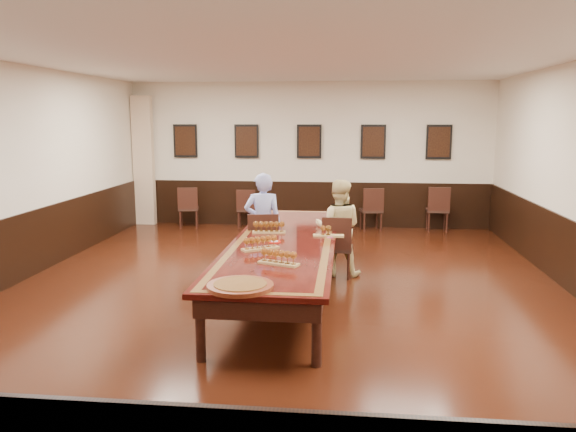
# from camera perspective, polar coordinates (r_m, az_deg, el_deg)

# --- Properties ---
(floor) EXTENTS (8.00, 10.00, 0.02)m
(floor) POSITION_cam_1_polar(r_m,az_deg,el_deg) (7.92, -0.38, -7.84)
(floor) COLOR black
(floor) RESTS_ON ground
(ceiling) EXTENTS (8.00, 10.00, 0.02)m
(ceiling) POSITION_cam_1_polar(r_m,az_deg,el_deg) (7.59, -0.41, 16.00)
(ceiling) COLOR white
(ceiling) RESTS_ON floor
(wall_back) EXTENTS (8.00, 0.02, 3.20)m
(wall_back) POSITION_cam_1_polar(r_m,az_deg,el_deg) (12.56, 2.18, 6.23)
(wall_back) COLOR beige
(wall_back) RESTS_ON floor
(wall_front) EXTENTS (8.00, 0.02, 3.20)m
(wall_front) POSITION_cam_1_polar(r_m,az_deg,el_deg) (2.75, -12.27, -7.35)
(wall_front) COLOR beige
(wall_front) RESTS_ON floor
(wall_left) EXTENTS (0.02, 10.00, 3.20)m
(wall_left) POSITION_cam_1_polar(r_m,az_deg,el_deg) (8.97, -26.83, 3.69)
(wall_left) COLOR beige
(wall_left) RESTS_ON floor
(chair_man) EXTENTS (0.54, 0.57, 0.99)m
(chair_man) POSITION_cam_1_polar(r_m,az_deg,el_deg) (8.67, -2.54, -2.83)
(chair_man) COLOR black
(chair_man) RESTS_ON floor
(chair_woman) EXTENTS (0.48, 0.51, 0.95)m
(chair_woman) POSITION_cam_1_polar(r_m,az_deg,el_deg) (8.63, 5.06, -3.06)
(chair_woman) COLOR black
(chair_woman) RESTS_ON floor
(spare_chair_a) EXTENTS (0.52, 0.55, 0.92)m
(spare_chair_a) POSITION_cam_1_polar(r_m,az_deg,el_deg) (12.64, -10.07, 0.89)
(spare_chair_a) COLOR black
(spare_chair_a) RESTS_ON floor
(spare_chair_b) EXTENTS (0.44, 0.48, 0.87)m
(spare_chair_b) POSITION_cam_1_polar(r_m,az_deg,el_deg) (12.49, -4.23, 0.80)
(spare_chair_b) COLOR black
(spare_chair_b) RESTS_ON floor
(spare_chair_c) EXTENTS (0.53, 0.56, 0.94)m
(spare_chair_c) POSITION_cam_1_polar(r_m,az_deg,el_deg) (12.24, 8.43, 0.72)
(spare_chair_c) COLOR black
(spare_chair_c) RESTS_ON floor
(spare_chair_d) EXTENTS (0.47, 0.51, 0.97)m
(spare_chair_d) POSITION_cam_1_polar(r_m,az_deg,el_deg) (12.47, 14.94, 0.72)
(spare_chair_d) COLOR black
(spare_chair_d) RESTS_ON floor
(person_man) EXTENTS (0.63, 0.47, 1.58)m
(person_man) POSITION_cam_1_polar(r_m,az_deg,el_deg) (8.71, -2.56, -0.78)
(person_man) COLOR #5563D4
(person_man) RESTS_ON floor
(person_woman) EXTENTS (0.77, 0.62, 1.49)m
(person_woman) POSITION_cam_1_polar(r_m,az_deg,el_deg) (8.67, 5.14, -1.18)
(person_woman) COLOR #F4DE98
(person_woman) RESTS_ON floor
(pink_phone) EXTENTS (0.12, 0.16, 0.01)m
(pink_phone) POSITION_cam_1_polar(r_m,az_deg,el_deg) (7.94, 4.13, -2.10)
(pink_phone) COLOR #EA4E91
(pink_phone) RESTS_ON conference_table
(curtain) EXTENTS (0.45, 0.18, 2.90)m
(curtain) POSITION_cam_1_polar(r_m,az_deg,el_deg) (13.18, -14.45, 5.44)
(curtain) COLOR #D2B290
(curtain) RESTS_ON floor
(wainscoting) EXTENTS (8.00, 10.00, 1.00)m
(wainscoting) POSITION_cam_1_polar(r_m,az_deg,el_deg) (7.78, -0.39, -4.26)
(wainscoting) COLOR black
(wainscoting) RESTS_ON floor
(conference_table) EXTENTS (1.40, 5.00, 0.76)m
(conference_table) POSITION_cam_1_polar(r_m,az_deg,el_deg) (7.76, -0.39, -3.46)
(conference_table) COLOR black
(conference_table) RESTS_ON floor
(posters) EXTENTS (6.14, 0.04, 0.74)m
(posters) POSITION_cam_1_polar(r_m,az_deg,el_deg) (12.48, 2.16, 7.58)
(posters) COLOR black
(posters) RESTS_ON wall_back
(flight_a) EXTENTS (0.49, 0.18, 0.18)m
(flight_a) POSITION_cam_1_polar(r_m,az_deg,el_deg) (8.16, -1.95, -1.20)
(flight_a) COLOR #A47E44
(flight_a) RESTS_ON conference_table
(flight_b) EXTENTS (0.44, 0.14, 0.16)m
(flight_b) POSITION_cam_1_polar(r_m,az_deg,el_deg) (7.95, 4.06, -1.58)
(flight_b) COLOR #A47E44
(flight_b) RESTS_ON conference_table
(flight_c) EXTENTS (0.48, 0.39, 0.18)m
(flight_c) POSITION_cam_1_polar(r_m,az_deg,el_deg) (7.14, -2.82, -2.80)
(flight_c) COLOR #A47E44
(flight_c) RESTS_ON conference_table
(flight_d) EXTENTS (0.50, 0.31, 0.18)m
(flight_d) POSITION_cam_1_polar(r_m,az_deg,el_deg) (6.42, -0.95, -4.27)
(flight_d) COLOR #A47E44
(flight_d) RESTS_ON conference_table
(red_plate_grp) EXTENTS (0.18, 0.18, 0.02)m
(red_plate_grp) POSITION_cam_1_polar(r_m,az_deg,el_deg) (7.57, -1.39, -2.64)
(red_plate_grp) COLOR red
(red_plate_grp) RESTS_ON conference_table
(carved_platter) EXTENTS (0.70, 0.70, 0.05)m
(carved_platter) POSITION_cam_1_polar(r_m,az_deg,el_deg) (5.59, -4.87, -7.09)
(carved_platter) COLOR #5C2212
(carved_platter) RESTS_ON conference_table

